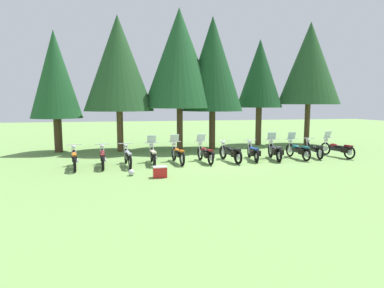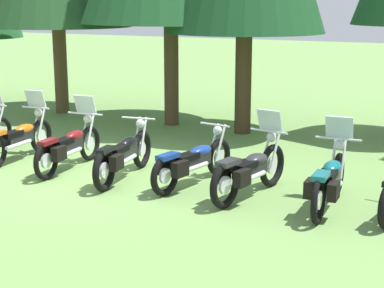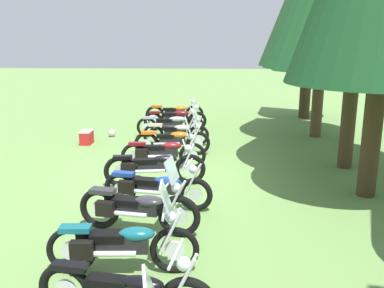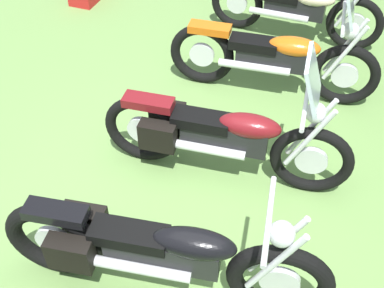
% 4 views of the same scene
% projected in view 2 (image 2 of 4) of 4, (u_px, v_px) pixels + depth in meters
% --- Properties ---
extents(ground_plane, '(80.00, 80.00, 0.00)m').
position_uv_depth(ground_plane, '(98.00, 173.00, 11.67)').
color(ground_plane, '#6B934C').
extents(motorcycle_4, '(0.66, 2.23, 1.37)m').
position_uv_depth(motorcycle_4, '(20.00, 138.00, 12.53)').
color(motorcycle_4, black).
rests_on(motorcycle_4, ground_plane).
extents(motorcycle_5, '(0.78, 2.22, 1.36)m').
position_uv_depth(motorcycle_5, '(68.00, 146.00, 11.79)').
color(motorcycle_5, black).
rests_on(motorcycle_5, ground_plane).
extents(motorcycle_6, '(0.76, 2.35, 1.02)m').
position_uv_depth(motorcycle_6, '(123.00, 155.00, 11.17)').
color(motorcycle_6, black).
rests_on(motorcycle_6, ground_plane).
extents(motorcycle_7, '(0.78, 2.26, 1.00)m').
position_uv_depth(motorcycle_7, '(192.00, 162.00, 10.79)').
color(motorcycle_7, black).
rests_on(motorcycle_7, ground_plane).
extents(motorcycle_8, '(0.83, 2.21, 1.39)m').
position_uv_depth(motorcycle_8, '(249.00, 169.00, 10.14)').
color(motorcycle_8, black).
rests_on(motorcycle_8, ground_plane).
extents(motorcycle_9, '(0.75, 2.21, 1.37)m').
position_uv_depth(motorcycle_9, '(329.00, 179.00, 9.56)').
color(motorcycle_9, black).
rests_on(motorcycle_9, ground_plane).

